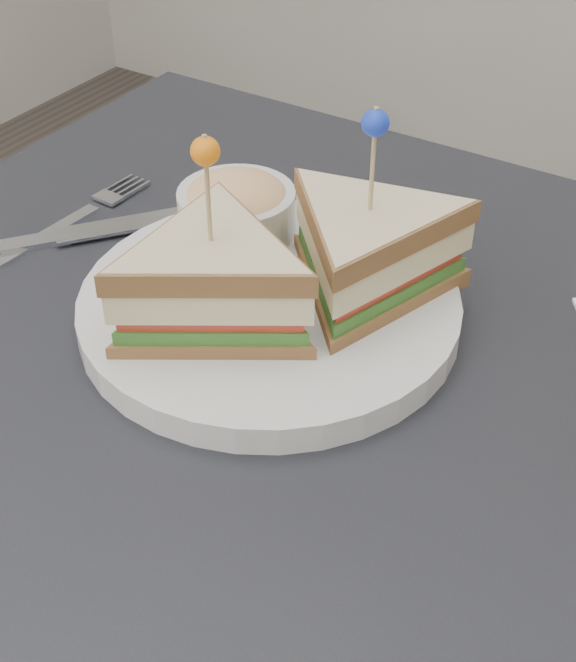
{
  "coord_description": "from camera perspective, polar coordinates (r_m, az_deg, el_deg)",
  "views": [
    {
      "loc": [
        0.26,
        -0.39,
        1.17
      ],
      "look_at": [
        0.01,
        0.01,
        0.8
      ],
      "focal_mm": 50.0,
      "sensor_mm": 36.0,
      "label": 1
    }
  ],
  "objects": [
    {
      "name": "cutlery_knife",
      "position": [
        0.8,
        -13.43,
        5.75
      ],
      "size": [
        0.17,
        0.2,
        0.01
      ],
      "rotation": [
        0.0,
        0.0,
        -0.67
      ],
      "color": "silver",
      "rests_on": "table"
    },
    {
      "name": "plate_meal",
      "position": [
        0.66,
        -0.47,
        3.84
      ],
      "size": [
        0.32,
        0.31,
        0.17
      ],
      "rotation": [
        0.0,
        0.0,
        0.04
      ],
      "color": "silver",
      "rests_on": "table"
    },
    {
      "name": "table",
      "position": [
        0.68,
        -1.17,
        -8.52
      ],
      "size": [
        0.8,
        0.8,
        0.75
      ],
      "color": "black",
      "rests_on": "ground"
    },
    {
      "name": "cutlery_fork",
      "position": [
        0.83,
        -12.71,
        7.03
      ],
      "size": [
        0.03,
        0.17,
        0.0
      ],
      "rotation": [
        0.0,
        0.0,
        -0.06
      ],
      "color": "white",
      "rests_on": "table"
    }
  ]
}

